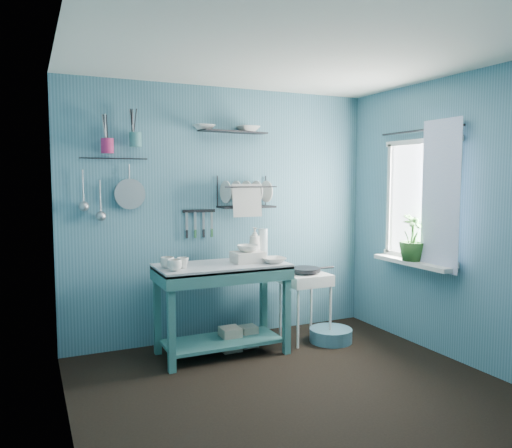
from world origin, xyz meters
name	(u,v)px	position (x,y,z in m)	size (l,w,h in m)	color
floor	(297,392)	(0.00, 0.00, 0.00)	(3.20, 3.20, 0.00)	black
ceiling	(300,52)	(0.00, 0.00, 2.50)	(3.20, 3.20, 0.00)	silver
wall_back	(224,214)	(0.00, 1.50, 1.25)	(3.20, 3.20, 0.00)	#3C6A7B
wall_front	(460,255)	(0.00, -1.50, 1.25)	(3.20, 3.20, 0.00)	#3C6A7B
wall_left	(65,238)	(-1.60, 0.00, 1.25)	(3.00, 3.00, 0.00)	#3C6A7B
wall_right	(459,220)	(1.60, 0.00, 1.25)	(3.00, 3.00, 0.00)	#3C6A7B
work_counter	(222,309)	(-0.22, 1.01, 0.42)	(1.18, 0.59, 0.83)	#326966
mug_left	(175,265)	(-0.70, 0.85, 0.88)	(0.12, 0.12, 0.10)	silver
mug_mid	(183,263)	(-0.60, 0.95, 0.88)	(0.10, 0.10, 0.09)	silver
mug_right	(167,263)	(-0.72, 1.01, 0.88)	(0.12, 0.12, 0.10)	silver
wash_tub	(248,257)	(0.03, 0.99, 0.88)	(0.28, 0.22, 0.10)	silver
tub_bowl	(248,248)	(0.03, 0.99, 0.96)	(0.20, 0.20, 0.06)	silver
soap_bottle	(255,243)	(0.20, 1.21, 0.98)	(0.12, 0.12, 0.30)	silver
water_bottle	(263,243)	(0.30, 1.23, 0.97)	(0.09, 0.09, 0.28)	silver
counter_bowl	(274,260)	(0.23, 0.86, 0.86)	(0.22, 0.22, 0.05)	silver
hotplate_stand	(305,307)	(0.67, 1.03, 0.34)	(0.42, 0.42, 0.67)	silver
frying_pan	(305,270)	(0.67, 1.03, 0.71)	(0.30, 0.30, 0.04)	black
knife_strip	(199,211)	(-0.28, 1.47, 1.29)	(0.32, 0.02, 0.03)	black
dish_rack	(246,192)	(0.18, 1.37, 1.47)	(0.55, 0.24, 0.32)	black
upper_shelf	(234,132)	(0.06, 1.40, 2.06)	(0.70, 0.18, 0.01)	black
shelf_bowl_left	(204,128)	(-0.24, 1.40, 2.08)	(0.20, 0.20, 0.05)	silver
shelf_bowl_right	(248,138)	(0.22, 1.40, 2.01)	(0.22, 0.22, 0.05)	silver
utensil_cup_magenta	(107,146)	(-1.14, 1.42, 1.89)	(0.11, 0.11, 0.13)	#B72159
utensil_cup_teal	(135,140)	(-0.89, 1.42, 1.95)	(0.11, 0.11, 0.13)	#387576
colander	(130,194)	(-0.94, 1.45, 1.46)	(0.28, 0.28, 0.03)	#989BA0
ladle_outer	(83,187)	(-1.35, 1.46, 1.53)	(0.01, 0.01, 0.30)	#989BA0
ladle_inner	(100,197)	(-1.20, 1.46, 1.44)	(0.01, 0.01, 0.30)	#989BA0
hook_rail	(114,158)	(-1.07, 1.47, 1.78)	(0.01, 0.01, 0.60)	black
window_glass	(421,200)	(1.59, 0.45, 1.40)	(1.10, 1.10, 0.00)	white
windowsill	(412,263)	(1.50, 0.45, 0.81)	(0.16, 0.95, 0.04)	silver
curtain	(440,196)	(1.52, 0.15, 1.45)	(1.35, 1.35, 0.00)	white
curtain_rod	(420,130)	(1.54, 0.45, 2.05)	(0.02, 0.02, 1.05)	black
potted_plant	(412,238)	(1.49, 0.45, 1.05)	(0.25, 0.25, 0.44)	#2C5E25
storage_tin_large	(230,339)	(-0.12, 1.06, 0.11)	(0.18, 0.18, 0.22)	gray
storage_tin_small	(249,336)	(0.08, 1.09, 0.10)	(0.15, 0.15, 0.20)	gray
floor_basin	(331,335)	(0.88, 0.88, 0.07)	(0.42, 0.42, 0.13)	teal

